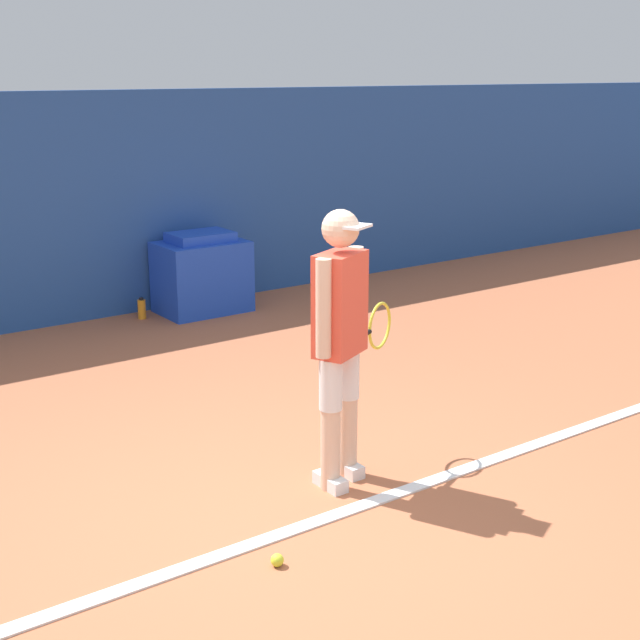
# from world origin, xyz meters

# --- Properties ---
(ground_plane) EXTENTS (24.00, 24.00, 0.00)m
(ground_plane) POSITION_xyz_m (0.00, 0.00, 0.00)
(ground_plane) COLOR #B76642
(back_wall) EXTENTS (24.00, 0.10, 2.25)m
(back_wall) POSITION_xyz_m (0.00, 4.73, 1.13)
(back_wall) COLOR #234C99
(back_wall) RESTS_ON ground_plane
(court_baseline) EXTENTS (21.60, 0.10, 0.01)m
(court_baseline) POSITION_xyz_m (0.00, -0.07, 0.01)
(court_baseline) COLOR white
(court_baseline) RESTS_ON ground_plane
(tennis_player) EXTENTS (0.86, 0.48, 1.68)m
(tennis_player) POSITION_xyz_m (0.46, 0.29, 0.94)
(tennis_player) COLOR beige
(tennis_player) RESTS_ON ground_plane
(tennis_ball) EXTENTS (0.07, 0.07, 0.07)m
(tennis_ball) POSITION_xyz_m (-0.39, -0.32, 0.03)
(tennis_ball) COLOR #D1E533
(tennis_ball) RESTS_ON ground_plane
(covered_chair) EXTENTS (0.89, 0.63, 0.84)m
(covered_chair) POSITION_xyz_m (1.70, 4.31, 0.40)
(covered_chair) COLOR blue
(covered_chair) RESTS_ON ground_plane
(water_bottle) EXTENTS (0.08, 0.08, 0.22)m
(water_bottle) POSITION_xyz_m (1.05, 4.42, 0.10)
(water_bottle) COLOR orange
(water_bottle) RESTS_ON ground_plane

